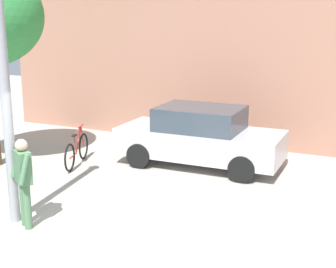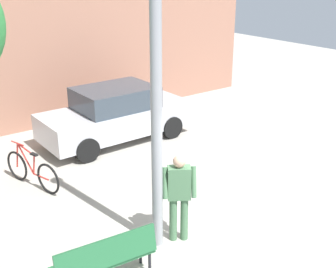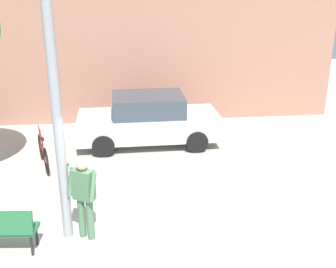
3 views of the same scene
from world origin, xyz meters
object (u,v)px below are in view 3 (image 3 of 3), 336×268
at_px(lamppost, 56,102).
at_px(bicycle_red, 43,152).
at_px(parked_car_silver, 148,120).
at_px(person_by_lamppost, 84,194).

xyz_separation_m(lamppost, bicycle_red, (-1.01, 3.43, -2.35)).
xyz_separation_m(bicycle_red, parked_car_silver, (2.93, 1.28, 0.39)).
relative_size(person_by_lamppost, parked_car_silver, 0.40).
bearing_deg(bicycle_red, person_by_lamppost, -68.60).
height_order(person_by_lamppost, parked_car_silver, person_by_lamppost).
xyz_separation_m(person_by_lamppost, parked_car_silver, (1.54, 4.83, -0.19)).
height_order(lamppost, person_by_lamppost, lamppost).
bearing_deg(lamppost, parked_car_silver, 67.85).
relative_size(person_by_lamppost, bicycle_red, 0.96).
distance_m(person_by_lamppost, bicycle_red, 3.86).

